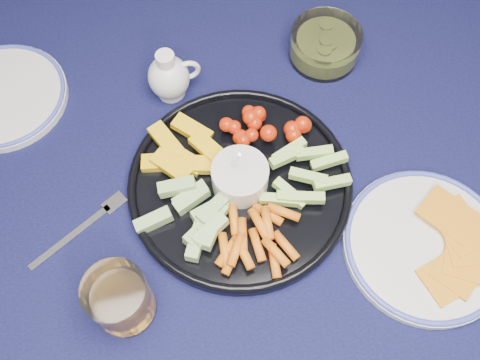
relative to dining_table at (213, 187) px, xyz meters
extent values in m
plane|color=brown|center=(0.00, 0.00, -0.66)|extent=(4.00, 4.00, 0.00)
cylinder|color=#482B18|center=(0.72, 0.42, -0.31)|extent=(0.07, 0.07, 0.70)
cube|color=#482B18|center=(0.00, 0.00, 0.06)|extent=(1.60, 1.00, 0.04)
cube|color=black|center=(0.00, 0.00, 0.08)|extent=(1.66, 1.06, 0.01)
cylinder|color=black|center=(0.04, -0.05, 0.10)|extent=(0.35, 0.35, 0.02)
torus|color=black|center=(0.04, -0.05, 0.11)|extent=(0.35, 0.35, 0.01)
cylinder|color=silver|center=(0.04, -0.05, 0.13)|extent=(0.09, 0.09, 0.05)
cylinder|color=silver|center=(0.04, -0.05, 0.15)|extent=(0.08, 0.08, 0.01)
cylinder|color=white|center=(-0.04, 0.15, 0.09)|extent=(0.05, 0.05, 0.01)
ellipsoid|color=white|center=(-0.04, 0.15, 0.13)|extent=(0.07, 0.07, 0.08)
cylinder|color=white|center=(-0.04, 0.15, 0.17)|extent=(0.03, 0.03, 0.03)
torus|color=white|center=(0.00, 0.15, 0.14)|extent=(0.04, 0.01, 0.04)
torus|color=#434FBD|center=(-0.04, 0.15, 0.16)|extent=(0.04, 0.04, 0.00)
cylinder|color=white|center=(0.24, 0.17, 0.12)|extent=(0.12, 0.12, 0.06)
cylinder|color=#606C1F|center=(0.24, 0.17, 0.11)|extent=(0.10, 0.10, 0.03)
cylinder|color=silver|center=(0.28, -0.21, 0.09)|extent=(0.24, 0.24, 0.01)
torus|color=#434FBD|center=(0.28, -0.21, 0.10)|extent=(0.24, 0.24, 0.01)
cylinder|color=white|center=(-0.16, -0.20, 0.14)|extent=(0.08, 0.08, 0.10)
cylinder|color=orange|center=(-0.16, -0.20, 0.12)|extent=(0.07, 0.07, 0.05)
cube|color=silver|center=(-0.23, -0.08, 0.09)|extent=(0.13, 0.08, 0.00)
cube|color=silver|center=(-0.16, -0.04, 0.09)|extent=(0.04, 0.04, 0.00)
cube|color=silver|center=(0.31, -0.31, 0.09)|extent=(0.15, 0.05, 0.00)
cylinder|color=silver|center=(-0.32, 0.21, 0.09)|extent=(0.22, 0.22, 0.01)
torus|color=#434FBD|center=(-0.32, 0.21, 0.10)|extent=(0.22, 0.22, 0.01)
camera|label=1|loc=(-0.05, -0.41, 0.85)|focal=40.00mm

